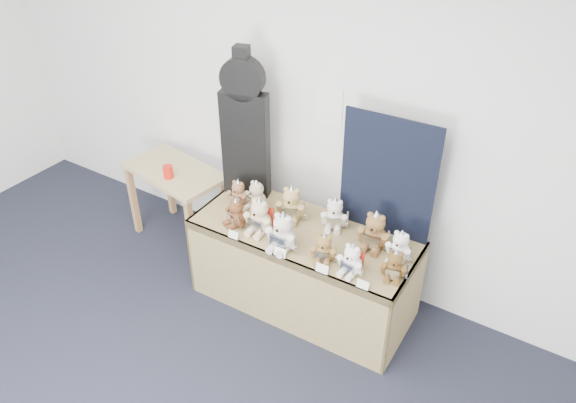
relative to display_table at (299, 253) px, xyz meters
The scene contains 22 objects.
room_shell 1.06m from the display_table, 100.35° to the left, with size 6.00×6.00×6.00m.
display_table is the anchor object (origin of this frame).
side_table 1.33m from the display_table, behind, with size 0.92×0.61×0.72m.
guitar_case 1.00m from the display_table, 156.63° to the left, with size 0.37×0.20×1.17m.
navy_board 0.84m from the display_table, 39.53° to the left, with size 0.66×0.02×0.89m, color black.
red_cup 1.30m from the display_table, behind, with size 0.08×0.08×0.11m, color red.
teddy_front_far_left 0.53m from the display_table, 165.14° to the right, with size 0.19×0.19×0.24m.
teddy_front_left 0.39m from the display_table, 161.51° to the right, with size 0.24×0.20×0.30m.
teddy_front_centre 0.32m from the display_table, 101.03° to the right, with size 0.25×0.20×0.31m.
teddy_front_right 0.38m from the display_table, 26.86° to the right, with size 0.20×0.18×0.24m.
teddy_front_far_right 0.56m from the display_table, 16.98° to the right, with size 0.20×0.17×0.25m.
teddy_front_end 0.77m from the display_table, ahead, with size 0.19×0.17×0.23m.
teddy_back_left 0.54m from the display_table, 163.78° to the left, with size 0.21×0.18×0.26m.
teddy_back_centre_left 0.35m from the display_table, 136.18° to the left, with size 0.25×0.22×0.30m.
teddy_back_centre_right 0.37m from the display_table, 56.98° to the left, with size 0.22×0.21×0.26m.
teddy_back_right 0.58m from the display_table, 19.64° to the left, with size 0.25×0.21×0.31m.
teddy_back_end 0.74m from the display_table, 11.81° to the left, with size 0.20×0.16×0.25m.
teddy_back_far_left 0.66m from the display_table, behind, with size 0.19×0.16×0.23m.
entry_card_a 0.50m from the display_table, 145.09° to the right, with size 0.08×0.00×0.06m, color white.
entry_card_b 0.32m from the display_table, 89.23° to the right, with size 0.09×0.00×0.07m, color white.
entry_card_c 0.45m from the display_table, 37.77° to the right, with size 0.09×0.00×0.06m, color white.
entry_card_d 0.68m from the display_table, 21.81° to the right, with size 0.08×0.00×0.06m, color white.
Camera 1 is at (1.98, -0.76, 3.10)m, focal length 35.00 mm.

